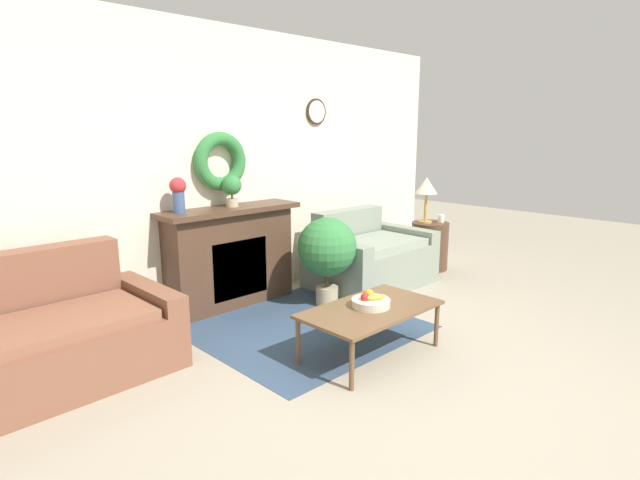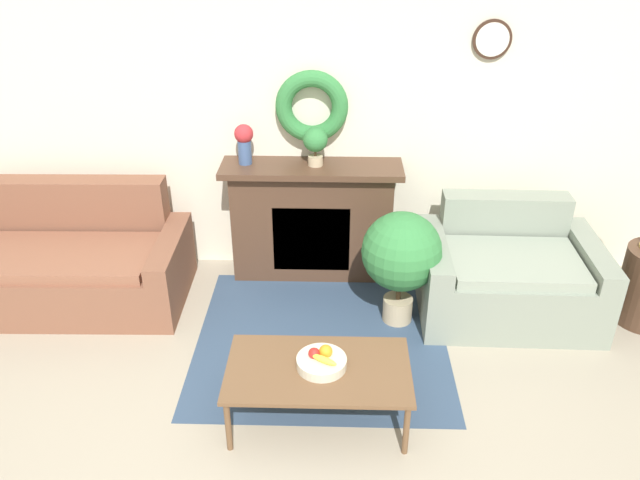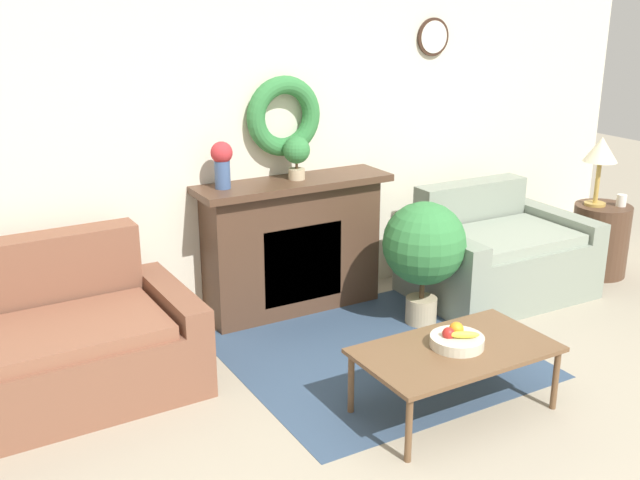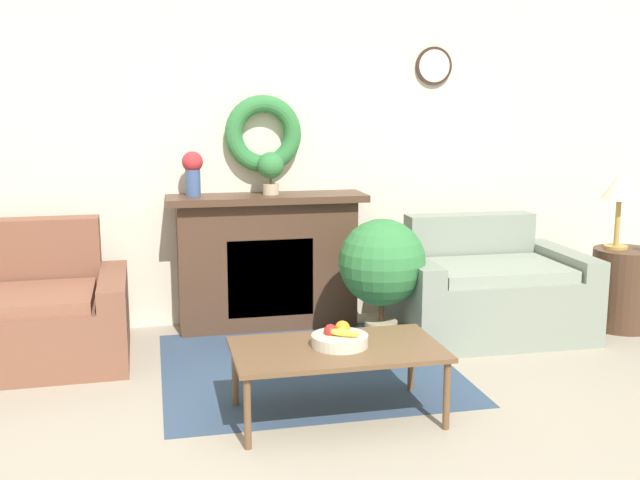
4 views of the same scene
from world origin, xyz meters
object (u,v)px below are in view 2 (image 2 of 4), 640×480
Objects in this scene: loveseat_right at (508,275)px; fruit_bowl at (322,361)px; couch_left at (65,263)px; vase_on_mantel_left at (244,141)px; potted_plant_on_mantel at (315,142)px; potted_plant_floor_by_loveseat at (401,254)px; fireplace at (312,220)px; coffee_table at (318,372)px.

loveseat_right is 1.83m from fruit_bowl.
couch_left is 1.71m from vase_on_mantel_left.
vase_on_mantel_left is at bearing 177.93° from potted_plant_on_mantel.
couch_left is 2.63m from potted_plant_floor_by_loveseat.
fireplace reaches higher than potted_plant_floor_by_loveseat.
vase_on_mantel_left is at bearing 15.55° from couch_left.
potted_plant_on_mantel is at bearing -25.25° from fireplace.
fruit_bowl is at bearing 43.91° from coffee_table.
potted_plant_on_mantel reaches higher than loveseat_right.
potted_plant_on_mantel is (0.55, -0.02, 0.00)m from vase_on_mantel_left.
vase_on_mantel_left is at bearing 110.01° from coffee_table.
vase_on_mantel_left reaches higher than potted_plant_floor_by_loveseat.
fruit_bowl is at bearing -118.24° from potted_plant_floor_by_loveseat.
loveseat_right is 1.22× the size of coffee_table.
fireplace is 4.68× the size of potted_plant_on_mantel.
couch_left reaches higher than fruit_bowl.
couch_left is 1.73× the size of coffee_table.
loveseat_right is 4.47× the size of fruit_bowl.
couch_left is at bearing -168.47° from potted_plant_on_mantel.
coffee_table is at bearing -69.99° from vase_on_mantel_left.
potted_plant_on_mantel is at bearing 134.26° from potted_plant_floor_by_loveseat.
coffee_table is (0.10, -1.71, -0.15)m from fireplace.
potted_plant_on_mantel is (-1.48, 0.49, 0.87)m from loveseat_right.
vase_on_mantel_left reaches higher than loveseat_right.
vase_on_mantel_left reaches higher than couch_left.
potted_plant_on_mantel is at bearing 93.15° from fruit_bowl.
potted_plant_on_mantel is (-0.09, 1.68, 0.75)m from fruit_bowl.
fireplace is at bearing 93.47° from coffee_table.
couch_left is 6.36× the size of fruit_bowl.
potted_plant_on_mantel is (-0.07, 1.70, 0.82)m from coffee_table.
fireplace is 1.07× the size of loveseat_right.
vase_on_mantel_left is at bearing 150.40° from potted_plant_floor_by_loveseat.
loveseat_right is 2.27m from vase_on_mantel_left.
fruit_bowl is at bearing -86.85° from potted_plant_on_mantel.
potted_plant_floor_by_loveseat is at bearing 61.37° from coffee_table.
fruit_bowl is 1.84m from potted_plant_on_mantel.
potted_plant_on_mantel reaches higher than potted_plant_floor_by_loveseat.
fireplace is 4.80× the size of fruit_bowl.
coffee_table is (2.04, -1.30, 0.05)m from couch_left.
couch_left reaches higher than loveseat_right.
fruit_bowl is 1.17m from potted_plant_floor_by_loveseat.
potted_plant_floor_by_loveseat is (0.64, -0.66, -0.60)m from potted_plant_on_mantel.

